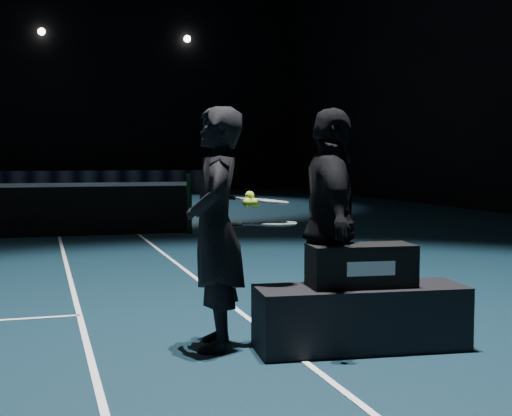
{
  "coord_description": "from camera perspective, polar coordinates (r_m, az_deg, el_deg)",
  "views": [
    {
      "loc": [
        3.8,
        -12.73,
        1.37
      ],
      "look_at": [
        5.29,
        -7.83,
        1.02
      ],
      "focal_mm": 50.0,
      "sensor_mm": 36.0,
      "label": 1
    }
  ],
  "objects": [
    {
      "name": "tennis_balls",
      "position": [
        5.14,
        -0.43,
        0.6
      ],
      "size": [
        0.12,
        0.1,
        0.12
      ],
      "primitive_type": null,
      "color": "#B6D12C",
      "rests_on": "racket_upper"
    },
    {
      "name": "net_post_right",
      "position": [
        13.02,
        -5.37,
        0.35
      ],
      "size": [
        0.1,
        0.1,
        1.1
      ],
      "primitive_type": "cylinder",
      "color": "black",
      "rests_on": "floor"
    },
    {
      "name": "bag_signature",
      "position": [
        5.04,
        9.21,
        -4.82
      ],
      "size": [
        0.35,
        0.04,
        0.1
      ],
      "primitive_type": "cube",
      "rotation": [
        0.0,
        0.0,
        -0.1
      ],
      "color": "white",
      "rests_on": "racket_bag"
    },
    {
      "name": "player_b",
      "position": [
        5.26,
        6.02,
        -1.51
      ],
      "size": [
        0.65,
        1.09,
        1.74
      ],
      "primitive_type": "imported",
      "rotation": [
        0.0,
        0.0,
        1.34
      ],
      "color": "black",
      "rests_on": "floor"
    },
    {
      "name": "racket_upper",
      "position": [
        5.19,
        1.1,
        0.53
      ],
      "size": [
        0.7,
        0.28,
        0.1
      ],
      "primitive_type": null,
      "rotation": [
        0.0,
        0.1,
        -0.09
      ],
      "color": "black",
      "rests_on": "player_b"
    },
    {
      "name": "racket_bag",
      "position": [
        5.19,
        8.41,
        -4.56
      ],
      "size": [
        0.79,
        0.4,
        0.3
      ],
      "primitive_type": "cube",
      "rotation": [
        0.0,
        0.0,
        -0.1
      ],
      "color": "black",
      "rests_on": "player_bench"
    },
    {
      "name": "player_a",
      "position": [
        5.12,
        -3.26,
        -1.64
      ],
      "size": [
        0.56,
        0.72,
        1.74
      ],
      "primitive_type": "imported",
      "rotation": [
        0.0,
        0.0,
        -1.82
      ],
      "color": "black",
      "rests_on": "floor"
    },
    {
      "name": "player_bench",
      "position": [
        5.26,
        8.36,
        -8.65
      ],
      "size": [
        1.56,
        0.65,
        0.45
      ],
      "primitive_type": "cube",
      "rotation": [
        0.0,
        0.0,
        -0.1
      ],
      "color": "black",
      "rests_on": "floor"
    },
    {
      "name": "racket_lower",
      "position": [
        5.18,
        1.72,
        -1.27
      ],
      "size": [
        0.71,
        0.32,
        0.03
      ],
      "primitive_type": null,
      "rotation": [
        0.0,
        0.0,
        -0.16
      ],
      "color": "black",
      "rests_on": "player_a"
    }
  ]
}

